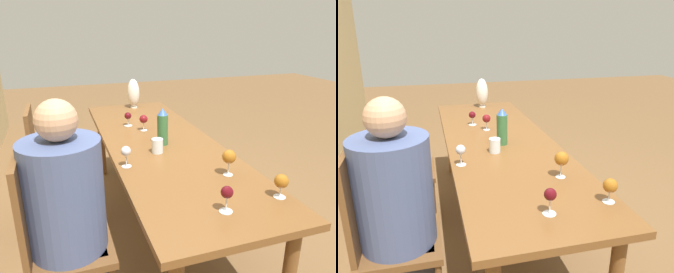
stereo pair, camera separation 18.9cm
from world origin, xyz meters
TOP-DOWN VIEW (x-y plane):
  - ground_plane at (0.00, 0.00)m, footprint 14.00×14.00m
  - dining_table at (0.00, 0.00)m, footprint 2.54×0.80m
  - water_bottle at (-0.06, -0.00)m, footprint 0.08×0.08m
  - water_tumbler at (-0.20, 0.09)m, footprint 0.08×0.08m
  - vase at (1.10, -0.05)m, footprint 0.13×0.13m
  - wine_glass_0 at (-1.03, -0.00)m, footprint 0.06×0.06m
  - wine_glass_1 at (-1.00, -0.33)m, footprint 0.07×0.07m
  - wine_glass_2 at (-0.36, 0.34)m, footprint 0.06×0.06m
  - wine_glass_3 at (0.31, 0.05)m, footprint 0.07×0.07m
  - wine_glass_4 at (-0.68, -0.20)m, footprint 0.08×0.08m
  - wine_glass_5 at (0.48, 0.14)m, footprint 0.07×0.07m
  - chair_near at (-0.67, 0.80)m, footprint 0.44×0.44m
  - chair_far at (0.26, 0.80)m, footprint 0.44×0.44m
  - person_near at (-0.67, 0.70)m, footprint 0.40×0.40m

SIDE VIEW (x-z plane):
  - ground_plane at x=0.00m, z-range 0.00..0.00m
  - chair_near at x=-0.67m, z-range 0.03..1.05m
  - chair_far at x=0.26m, z-range 0.03..1.05m
  - person_near at x=-0.67m, z-range 0.04..1.31m
  - dining_table at x=0.00m, z-range 0.30..1.06m
  - water_tumbler at x=-0.20m, z-range 0.75..0.85m
  - wine_glass_5 at x=0.48m, z-range 0.78..0.90m
  - wine_glass_1 at x=-1.00m, z-range 0.78..0.91m
  - wine_glass_3 at x=0.31m, z-range 0.78..0.92m
  - wine_glass_0 at x=-1.03m, z-range 0.78..0.92m
  - wine_glass_2 at x=-0.36m, z-range 0.78..0.92m
  - wine_glass_4 at x=-0.68m, z-range 0.79..0.95m
  - water_bottle at x=-0.06m, z-range 0.75..1.02m
  - vase at x=1.10m, z-range 0.76..1.06m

